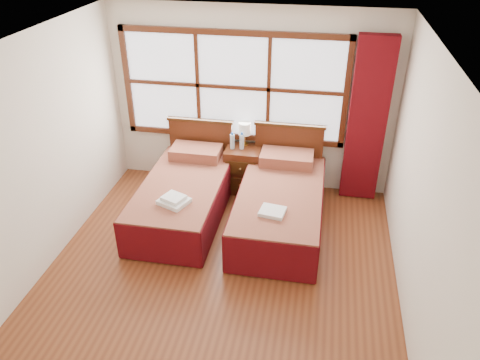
# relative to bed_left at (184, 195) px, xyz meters

# --- Properties ---
(floor) EXTENTS (4.50, 4.50, 0.00)m
(floor) POSITION_rel_bed_left_xyz_m (0.73, -1.20, -0.31)
(floor) COLOR brown
(floor) RESTS_ON ground
(ceiling) EXTENTS (4.50, 4.50, 0.00)m
(ceiling) POSITION_rel_bed_left_xyz_m (0.73, -1.20, 2.29)
(ceiling) COLOR white
(ceiling) RESTS_ON wall_back
(wall_back) EXTENTS (4.00, 0.00, 4.00)m
(wall_back) POSITION_rel_bed_left_xyz_m (0.73, 1.05, 0.99)
(wall_back) COLOR silver
(wall_back) RESTS_ON floor
(wall_left) EXTENTS (0.00, 4.50, 4.50)m
(wall_left) POSITION_rel_bed_left_xyz_m (-1.27, -1.20, 0.99)
(wall_left) COLOR silver
(wall_left) RESTS_ON floor
(wall_right) EXTENTS (0.00, 4.50, 4.50)m
(wall_right) POSITION_rel_bed_left_xyz_m (2.73, -1.20, 0.99)
(wall_right) COLOR silver
(wall_right) RESTS_ON floor
(window) EXTENTS (3.16, 0.06, 1.56)m
(window) POSITION_rel_bed_left_xyz_m (0.48, 1.01, 1.19)
(window) COLOR white
(window) RESTS_ON wall_back
(curtain) EXTENTS (0.50, 0.16, 2.30)m
(curtain) POSITION_rel_bed_left_xyz_m (2.33, 0.91, 0.86)
(curtain) COLOR #660A10
(curtain) RESTS_ON wall_back
(bed_left) EXTENTS (1.04, 2.06, 1.01)m
(bed_left) POSITION_rel_bed_left_xyz_m (0.00, 0.00, 0.00)
(bed_left) COLOR #3E220C
(bed_left) RESTS_ON floor
(bed_right) EXTENTS (1.07, 2.09, 1.04)m
(bed_right) POSITION_rel_bed_left_xyz_m (1.30, -0.00, 0.01)
(bed_right) COLOR #3E220C
(bed_right) RESTS_ON floor
(nightstand) EXTENTS (0.50, 0.49, 0.67)m
(nightstand) POSITION_rel_bed_left_xyz_m (0.66, 0.80, 0.03)
(nightstand) COLOR #4C2210
(nightstand) RESTS_ON floor
(towels_left) EXTENTS (0.42, 0.40, 0.10)m
(towels_left) POSITION_rel_bed_left_xyz_m (0.05, -0.56, 0.27)
(towels_left) COLOR white
(towels_left) RESTS_ON bed_left
(towels_right) EXTENTS (0.32, 0.29, 0.05)m
(towels_right) POSITION_rel_bed_left_xyz_m (1.26, -0.57, 0.27)
(towels_right) COLOR white
(towels_right) RESTS_ON bed_right
(lamp) EXTENTS (0.18, 0.18, 0.34)m
(lamp) POSITION_rel_bed_left_xyz_m (0.66, 0.93, 0.60)
(lamp) COLOR gold
(lamp) RESTS_ON nightstand
(bottle_near) EXTENTS (0.07, 0.07, 0.25)m
(bottle_near) POSITION_rel_bed_left_xyz_m (0.51, 0.78, 0.47)
(bottle_near) COLOR #A9C7DA
(bottle_near) RESTS_ON nightstand
(bottle_far) EXTENTS (0.07, 0.07, 0.25)m
(bottle_far) POSITION_rel_bed_left_xyz_m (0.64, 0.80, 0.47)
(bottle_far) COLOR #A9C7DA
(bottle_far) RESTS_ON nightstand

